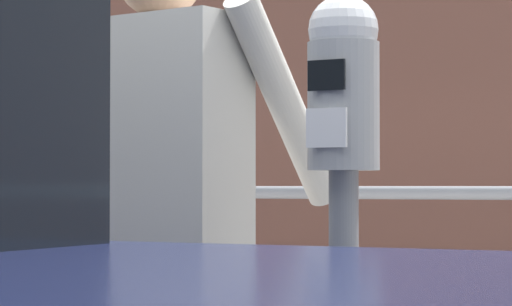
# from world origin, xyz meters

# --- Properties ---
(parking_meter) EXTENTS (0.17, 0.18, 1.56)m
(parking_meter) POSITION_xyz_m (0.20, 0.25, 1.27)
(parking_meter) COLOR slate
(parking_meter) RESTS_ON sidewalk_curb
(pedestrian_at_meter) EXTENTS (0.70, 0.51, 1.79)m
(pedestrian_at_meter) POSITION_xyz_m (-0.36, 0.35, 1.18)
(pedestrian_at_meter) COLOR brown
(pedestrian_at_meter) RESTS_ON sidewalk_curb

